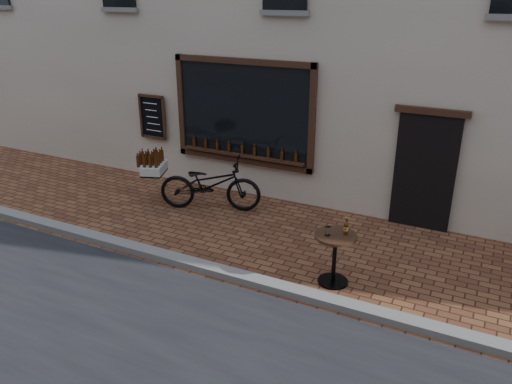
% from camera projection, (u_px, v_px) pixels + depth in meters
% --- Properties ---
extents(ground, '(90.00, 90.00, 0.00)m').
position_uv_depth(ground, '(248.00, 290.00, 7.59)').
color(ground, '#542B1B').
rests_on(ground, ground).
extents(kerb, '(90.00, 0.25, 0.12)m').
position_uv_depth(kerb, '(254.00, 281.00, 7.74)').
color(kerb, slate).
rests_on(kerb, ground).
extents(cargo_bicycle, '(2.50, 1.47, 1.18)m').
position_uv_depth(cargo_bicycle, '(208.00, 184.00, 10.24)').
color(cargo_bicycle, black).
rests_on(cargo_bicycle, ground).
extents(bistro_table, '(0.65, 0.65, 1.11)m').
position_uv_depth(bistro_table, '(335.00, 249.00, 7.59)').
color(bistro_table, black).
rests_on(bistro_table, ground).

